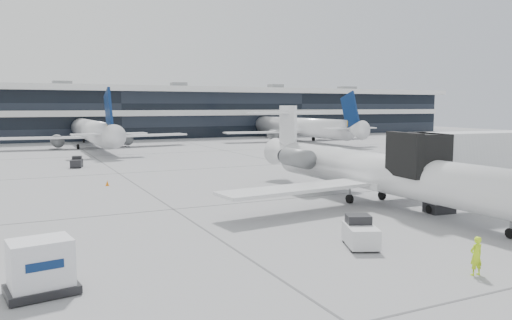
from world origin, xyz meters
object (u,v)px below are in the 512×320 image
regional_jet (377,171)px  baggage_tug (360,233)px  ramp_worker (476,256)px  cargo_uld (41,267)px

regional_jet → baggage_tug: bearing=-135.2°
ramp_worker → cargo_uld: cargo_uld is taller
ramp_worker → baggage_tug: bearing=-69.0°
regional_jet → ramp_worker: regional_jet is taller
regional_jet → cargo_uld: size_ratio=11.11×
ramp_worker → cargo_uld: size_ratio=0.60×
regional_jet → cargo_uld: (-22.39, -8.24, -1.37)m
regional_jet → cargo_uld: regional_jet is taller
regional_jet → baggage_tug: (-7.74, -8.25, -1.72)m
regional_jet → ramp_worker: 15.13m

